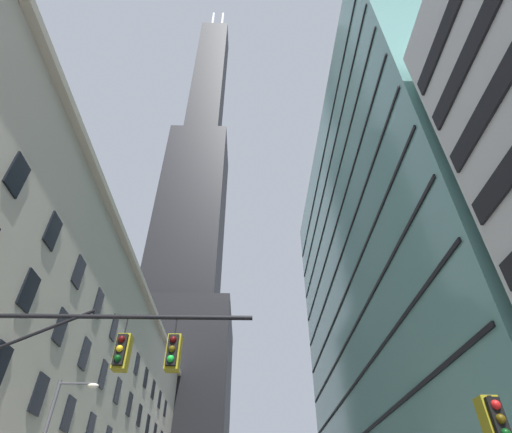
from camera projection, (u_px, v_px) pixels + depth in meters
station_building at (24, 387)px, 36.81m from camera, size 17.32×75.66×24.83m
dark_skyscraper at (187, 254)px, 101.33m from camera, size 24.21×24.21×193.11m
glass_office_midrise at (409, 278)px, 41.95m from camera, size 15.17×45.37×45.73m
traffic_signal_mast at (75, 376)px, 11.11m from camera, size 8.41×0.63×7.00m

